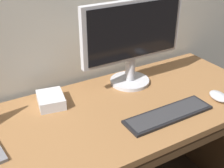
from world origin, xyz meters
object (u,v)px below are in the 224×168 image
wired_keyboard (169,114)px  external_drive_box (51,100)px  external_monitor (133,39)px  computer_mouse (218,96)px

wired_keyboard → external_drive_box: size_ratio=2.85×
external_monitor → computer_mouse: (0.28, -0.35, -0.24)m
external_monitor → computer_mouse: external_monitor is taller
wired_keyboard → external_drive_box: bearing=139.9°
external_monitor → external_drive_box: bearing=177.6°
computer_mouse → external_drive_box: (-0.73, 0.37, 0.01)m
external_monitor → wired_keyboard: 0.42m
external_monitor → external_drive_box: 0.50m
wired_keyboard → computer_mouse: computer_mouse is taller
wired_keyboard → computer_mouse: bearing=-2.2°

